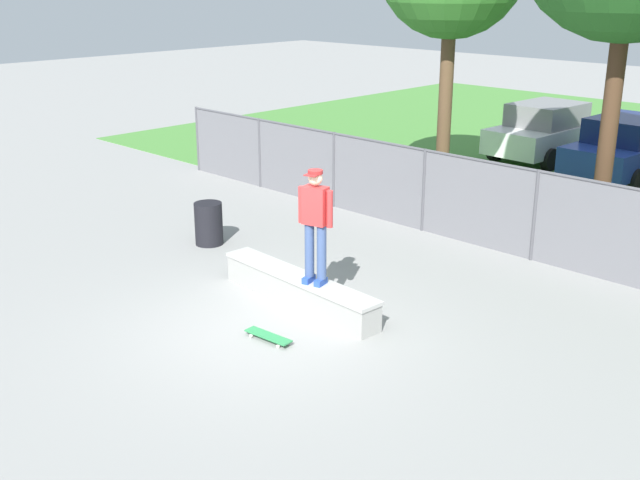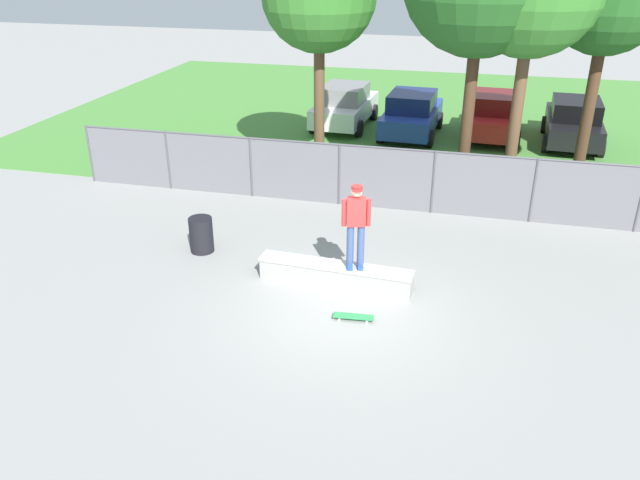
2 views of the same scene
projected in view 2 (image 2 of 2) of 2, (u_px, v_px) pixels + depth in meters
ground_plane at (343, 309)px, 12.85m from camera, size 80.00×80.00×0.00m
grass_strip at (421, 116)px, 26.65m from camera, size 30.06×20.00×0.02m
concrete_ledge at (335, 274)px, 13.62m from camera, size 3.39×0.67×0.51m
skateboarder at (356, 223)px, 12.94m from camera, size 0.58×0.36×1.84m
skateboard at (353, 317)px, 12.45m from camera, size 0.81×0.27×0.09m
chainlink_fence at (386, 176)px, 17.22m from camera, size 18.13×0.07×1.76m
car_white at (345, 106)px, 24.90m from camera, size 2.19×4.29×1.66m
car_blue at (412, 114)px, 23.72m from camera, size 2.19×4.29×1.66m
car_red at (494, 115)px, 23.56m from camera, size 2.19×4.29×1.66m
car_black at (574, 122)px, 22.69m from camera, size 2.19×4.29×1.66m
trash_bin at (201, 235)px, 15.04m from camera, size 0.56×0.56×0.86m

